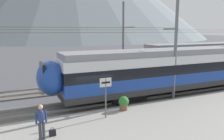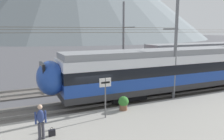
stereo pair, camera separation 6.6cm
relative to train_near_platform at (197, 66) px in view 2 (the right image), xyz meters
name	(u,v)px [view 2 (the right image)]	position (x,y,z in m)	size (l,w,h in m)	color
ground_plane	(91,109)	(-10.10, -0.66, -2.23)	(400.00, 400.00, 0.00)	#4C4C51
platform_slab	(124,139)	(-10.10, -5.76, -2.07)	(120.00, 7.88, 0.32)	gray
track_near	(88,105)	(-10.10, 0.00, -2.16)	(120.00, 3.00, 0.28)	#5B5651
track_far	(70,89)	(-10.10, 5.10, -2.16)	(120.00, 3.00, 0.28)	#5B5651
train_near_platform	(197,66)	(0.00, 0.00, 0.00)	(26.73, 2.99, 4.27)	#2D2D30
catenary_mast_mid	(175,50)	(-3.59, -1.28, 1.70)	(40.55, 1.67, 7.59)	slate
catenary_mast_far_side	(124,40)	(-3.53, 7.18, 2.08)	(40.55, 2.53, 8.37)	slate
platform_sign	(105,89)	(-10.06, -3.23, -0.19)	(0.70, 0.08, 2.36)	#59595B
passenger_walking	(41,120)	(-13.81, -4.48, -0.97)	(0.53, 0.22, 1.69)	#383842
handbag_beside_passenger	(52,133)	(-13.31, -4.32, -1.75)	(0.32, 0.18, 0.43)	black
potted_plant_platform_edge	(123,102)	(-8.52, -2.53, -1.40)	(0.67, 0.67, 0.90)	brown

